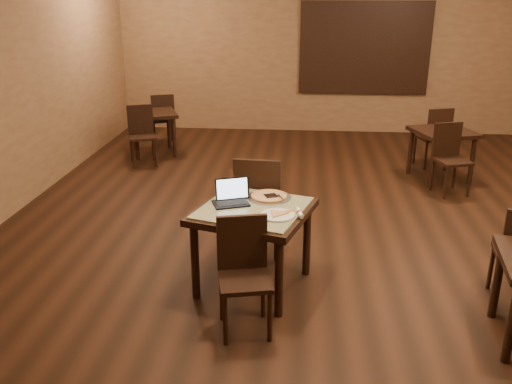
# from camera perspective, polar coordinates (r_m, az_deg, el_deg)

# --- Properties ---
(ground) EXTENTS (10.00, 10.00, 0.00)m
(ground) POSITION_cam_1_polar(r_m,az_deg,el_deg) (5.85, 10.25, -5.40)
(ground) COLOR black
(ground) RESTS_ON ground
(wall_back) EXTENTS (8.00, 0.02, 3.00)m
(wall_back) POSITION_cam_1_polar(r_m,az_deg,el_deg) (10.32, 8.47, 14.50)
(wall_back) COLOR #8E6A48
(wall_back) RESTS_ON ground
(mural) EXTENTS (2.34, 0.05, 1.64)m
(mural) POSITION_cam_1_polar(r_m,az_deg,el_deg) (10.32, 11.36, 14.61)
(mural) COLOR #25548A
(mural) RESTS_ON wall_back
(tiled_table) EXTENTS (1.15, 1.15, 0.76)m
(tiled_table) POSITION_cam_1_polar(r_m,az_deg,el_deg) (4.70, -0.30, -2.77)
(tiled_table) COLOR black
(tiled_table) RESTS_ON ground
(chair_main_near) EXTENTS (0.47, 0.47, 0.90)m
(chair_main_near) POSITION_cam_1_polar(r_m,az_deg,el_deg) (4.21, -1.32, -7.95)
(chair_main_near) COLOR black
(chair_main_near) RESTS_ON ground
(chair_main_far) EXTENTS (0.48, 0.48, 1.04)m
(chair_main_far) POSITION_cam_1_polar(r_m,az_deg,el_deg) (5.29, 0.25, -0.93)
(chair_main_far) COLOR black
(chair_main_far) RESTS_ON ground
(laptop) EXTENTS (0.36, 0.33, 0.21)m
(laptop) POSITION_cam_1_polar(r_m,az_deg,el_deg) (4.76, -2.59, -0.48)
(laptop) COLOR black
(laptop) RESTS_ON tiled_table
(plate) EXTENTS (0.28, 0.28, 0.02)m
(plate) POSITION_cam_1_polar(r_m,az_deg,el_deg) (4.48, 2.29, -2.45)
(plate) COLOR white
(plate) RESTS_ON tiled_table
(pizza_slice) EXTENTS (0.26, 0.26, 0.02)m
(pizza_slice) POSITION_cam_1_polar(r_m,az_deg,el_deg) (4.48, 2.30, -2.28)
(pizza_slice) COLOR beige
(pizza_slice) RESTS_ON plate
(pizza_pan) EXTENTS (0.40, 0.40, 0.01)m
(pizza_pan) POSITION_cam_1_polar(r_m,az_deg,el_deg) (4.88, 1.36, -0.56)
(pizza_pan) COLOR silver
(pizza_pan) RESTS_ON tiled_table
(pizza_whole) EXTENTS (0.32, 0.32, 0.02)m
(pizza_whole) POSITION_cam_1_polar(r_m,az_deg,el_deg) (4.87, 1.37, -0.41)
(pizza_whole) COLOR beige
(pizza_whole) RESTS_ON pizza_pan
(spatula) EXTENTS (0.20, 0.29, 0.01)m
(spatula) POSITION_cam_1_polar(r_m,az_deg,el_deg) (4.85, 1.59, -0.40)
(spatula) COLOR silver
(spatula) RESTS_ON pizza_whole
(napkin_roll) EXTENTS (0.07, 0.18, 0.04)m
(napkin_roll) POSITION_cam_1_polar(r_m,az_deg,el_deg) (4.51, 4.61, -2.20)
(napkin_roll) COLOR white
(napkin_roll) RESTS_ON tiled_table
(other_table_a) EXTENTS (0.95, 0.95, 0.71)m
(other_table_a) POSITION_cam_1_polar(r_m,az_deg,el_deg) (8.01, 19.04, 5.35)
(other_table_a) COLOR black
(other_table_a) RESTS_ON ground
(other_table_a_chair_near) EXTENTS (0.50, 0.50, 0.92)m
(other_table_a_chair_near) POSITION_cam_1_polar(r_m,az_deg,el_deg) (7.52, 19.70, 3.78)
(other_table_a_chair_near) COLOR black
(other_table_a_chair_near) RESTS_ON ground
(other_table_a_chair_far) EXTENTS (0.50, 0.50, 0.92)m
(other_table_a_chair_far) POSITION_cam_1_polar(r_m,az_deg,el_deg) (8.54, 18.34, 5.81)
(other_table_a_chair_far) COLOR black
(other_table_a_chair_far) RESTS_ON ground
(other_table_b) EXTENTS (0.96, 0.96, 0.69)m
(other_table_b) POSITION_cam_1_polar(r_m,az_deg,el_deg) (8.98, -10.85, 7.53)
(other_table_b) COLOR black
(other_table_b) RESTS_ON ground
(other_table_b_chair_near) EXTENTS (0.50, 0.50, 0.89)m
(other_table_b_chair_near) POSITION_cam_1_polar(r_m,az_deg,el_deg) (8.51, -11.94, 6.28)
(other_table_b_chair_near) COLOR black
(other_table_b_chair_near) RESTS_ON ground
(other_table_b_chair_far) EXTENTS (0.50, 0.50, 0.89)m
(other_table_b_chair_far) POSITION_cam_1_polar(r_m,az_deg,el_deg) (9.48, -9.81, 7.83)
(other_table_b_chair_far) COLOR black
(other_table_b_chair_far) RESTS_ON ground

